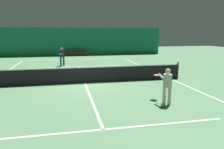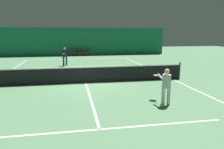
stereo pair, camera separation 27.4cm
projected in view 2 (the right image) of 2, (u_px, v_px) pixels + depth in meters
The scene contains 15 objects.
ground_plane at pixel (86, 83), 12.91m from camera, with size 60.00×60.00×0.00m, color #56845B.
backdrop_curtain at pixel (77, 42), 27.70m from camera, with size 23.00×0.12×3.51m.
court_line_baseline_far at pixel (79, 59), 24.39m from camera, with size 11.00×0.10×0.00m.
court_line_service_far at pixel (81, 66), 19.09m from camera, with size 8.25×0.10×0.00m.
court_line_service_near at pixel (100, 129), 6.73m from camera, with size 8.25×0.10×0.00m.
court_line_sideline_right at pixel (172, 79), 13.90m from camera, with size 0.10×23.80×0.00m.
court_line_centre at pixel (86, 83), 12.91m from camera, with size 0.10×12.80×0.00m.
tennis_net at pixel (86, 74), 12.81m from camera, with size 12.00×0.10×1.07m.
player_near at pixel (166, 84), 8.84m from camera, with size 0.41×1.30×1.52m.
player_far at pixel (65, 55), 19.41m from camera, with size 0.45×1.35×1.62m.
courtside_chair_0 at pixel (68, 52), 27.21m from camera, with size 0.44×0.44×0.84m.
courtside_chair_1 at pixel (73, 52), 27.32m from camera, with size 0.44×0.44×0.84m.
courtside_chair_2 at pixel (79, 52), 27.44m from camera, with size 0.44×0.44×0.84m.
courtside_chair_3 at pixel (84, 52), 27.55m from camera, with size 0.44×0.44×0.84m.
courtside_chair_4 at pixel (89, 52), 27.67m from camera, with size 0.44×0.44×0.84m.
Camera 2 is at (-0.78, -12.65, 2.95)m, focal length 35.00 mm.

